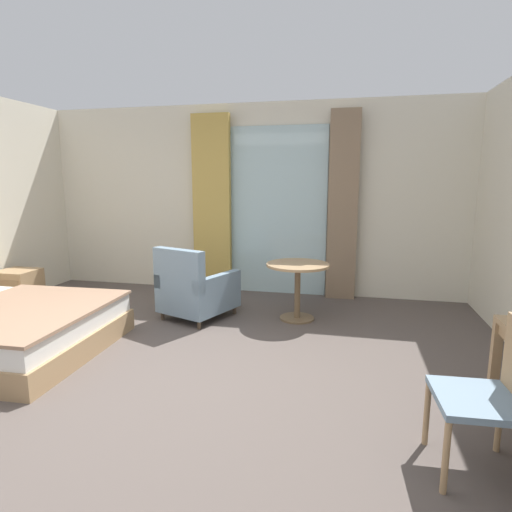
{
  "coord_description": "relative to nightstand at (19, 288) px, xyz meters",
  "views": [
    {
      "loc": [
        1.47,
        -2.95,
        1.64
      ],
      "look_at": [
        0.67,
        0.63,
        0.99
      ],
      "focal_mm": 29.4,
      "sensor_mm": 36.0,
      "label": 1
    }
  ],
  "objects": [
    {
      "name": "ground",
      "position": [
        2.78,
        -1.62,
        -0.29
      ],
      "size": [
        6.8,
        6.79,
        0.1
      ],
      "primitive_type": "cube",
      "color": "#564C47"
    },
    {
      "name": "wall_back",
      "position": [
        2.78,
        1.52,
        1.12
      ],
      "size": [
        6.4,
        0.12,
        2.74
      ],
      "primitive_type": "cube",
      "color": "silver",
      "rests_on": "ground"
    },
    {
      "name": "balcony_glass_door",
      "position": [
        3.2,
        1.44,
        0.96
      ],
      "size": [
        1.45,
        0.02,
        2.41
      ],
      "primitive_type": "cube",
      "color": "silver",
      "rests_on": "ground"
    },
    {
      "name": "curtain_panel_left",
      "position": [
        2.26,
        1.34,
        1.05
      ],
      "size": [
        0.56,
        0.1,
        2.59
      ],
      "primitive_type": "cube",
      "color": "tan",
      "rests_on": "ground"
    },
    {
      "name": "curtain_panel_right",
      "position": [
        4.15,
        1.34,
        1.05
      ],
      "size": [
        0.4,
        0.1,
        2.59
      ],
      "primitive_type": "cube",
      "color": "#897056",
      "rests_on": "ground"
    },
    {
      "name": "nightstand",
      "position": [
        0.0,
        0.0,
        0.0
      ],
      "size": [
        0.47,
        0.44,
        0.49
      ],
      "color": "tan",
      "rests_on": "ground"
    },
    {
      "name": "desk_chair",
      "position": [
        5.07,
        -2.18,
        0.26
      ],
      "size": [
        0.49,
        0.49,
        0.89
      ],
      "color": "gray",
      "rests_on": "ground"
    },
    {
      "name": "armchair_by_window",
      "position": [
        2.46,
        0.05,
        0.1
      ],
      "size": [
        0.93,
        0.98,
        0.88
      ],
      "color": "gray",
      "rests_on": "ground"
    },
    {
      "name": "round_cafe_table",
      "position": [
        3.67,
        0.27,
        0.27
      ],
      "size": [
        0.74,
        0.74,
        0.68
      ],
      "color": "tan",
      "rests_on": "ground"
    }
  ]
}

